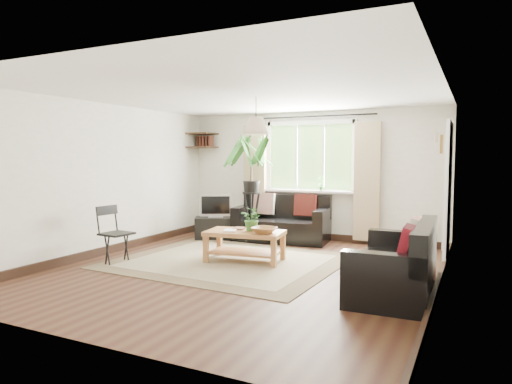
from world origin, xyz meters
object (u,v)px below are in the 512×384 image
at_px(tv_stand, 216,228).
at_px(folding_chair, 117,235).
at_px(sofa_right, 394,259).
at_px(sofa_back, 282,219).
at_px(coffee_table, 245,246).
at_px(palm_stand, 251,188).

relative_size(tv_stand, folding_chair, 0.92).
xyz_separation_m(sofa_right, folding_chair, (-3.89, -0.25, 0.03)).
distance_m(sofa_back, coffee_table, 1.82).
xyz_separation_m(sofa_back, folding_chair, (-1.48, -2.69, 0.02)).
bearing_deg(tv_stand, coffee_table, -75.63).
xyz_separation_m(sofa_right, coffee_table, (-2.24, 0.64, -0.16)).
xyz_separation_m(coffee_table, tv_stand, (-1.38, 1.46, -0.02)).
relative_size(coffee_table, palm_stand, 0.57).
height_order(coffee_table, folding_chair, folding_chair).
bearing_deg(sofa_right, coffee_table, -107.65).
distance_m(sofa_right, palm_stand, 3.69).
relative_size(coffee_table, tv_stand, 1.47).
bearing_deg(folding_chair, sofa_right, -81.00).
height_order(sofa_back, sofa_right, sofa_back).
height_order(tv_stand, palm_stand, palm_stand).
distance_m(sofa_back, palm_stand, 0.81).
bearing_deg(palm_stand, coffee_table, -66.70).
bearing_deg(sofa_right, folding_chair, -87.97).
distance_m(sofa_back, folding_chair, 3.07).
relative_size(tv_stand, palm_stand, 0.39).
xyz_separation_m(coffee_table, folding_chair, (-1.65, -0.89, 0.19)).
relative_size(sofa_back, palm_stand, 0.87).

